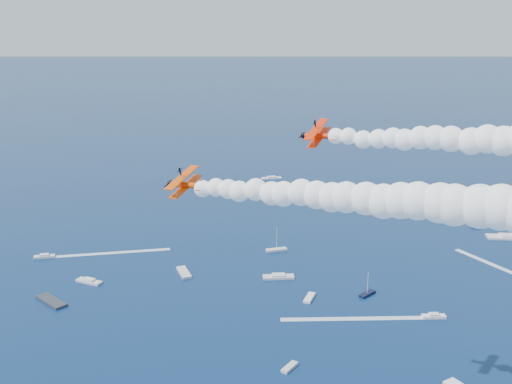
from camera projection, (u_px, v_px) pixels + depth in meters
The scene contains 5 objects.
biplane_lead at pixel (320, 136), 115.88m from camera, with size 7.44×8.35×5.03m, color #F52905, non-canonical shape.
biplane_trail at pixel (186, 185), 106.76m from camera, with size 7.59×8.51×5.13m, color #EC4604, non-canonical shape.
smoke_trail_trail at pixel (382, 200), 89.97m from camera, with size 69.20×14.60×12.51m, color white, non-canonical shape.
spectator_boats at pixel (404, 273), 196.16m from camera, with size 209.78×169.57×0.70m.
boat_wakes at pixel (306, 253), 212.99m from camera, with size 141.68×101.04×0.04m.
Camera 1 is at (62.69, -58.37, 80.75)m, focal length 44.29 mm.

